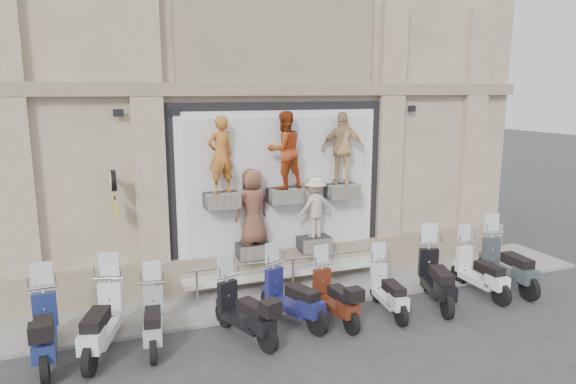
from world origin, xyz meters
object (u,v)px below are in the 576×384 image
Objects in this scene: scooter_e at (293,287)px; scooter_h at (437,268)px; clock_sign_bracket at (114,187)px; scooter_f at (335,287)px; scooter_j at (509,255)px; scooter_c at (153,309)px; scooter_g at (389,282)px; scooter_b at (101,310)px; guard_rail at (293,276)px; scooter_d at (245,301)px; scooter_i at (481,263)px; scooter_a at (43,319)px.

scooter_e is 0.94× the size of scooter_h.
scooter_f is (4.21, -2.11, -2.05)m from clock_sign_bracket.
clock_sign_bracket is 9.40m from scooter_j.
scooter_g is (4.98, -0.29, -0.03)m from scooter_c.
scooter_b is 5.92m from scooter_g.
scooter_d reaches higher than guard_rail.
scooter_g is 0.84× the size of scooter_h.
scooter_d is 1.00× the size of scooter_i.
clock_sign_bracket is at bearing 111.99° from scooter_c.
scooter_d reaches higher than scooter_f.
scooter_f is (0.31, -1.64, 0.29)m from guard_rail.
scooter_g is (1.58, -1.70, 0.26)m from guard_rail.
clock_sign_bracket is 0.55× the size of scooter_c.
scooter_b is at bearing -176.57° from scooter_g.
scooter_h reaches higher than scooter_e.
clock_sign_bracket is at bearing 165.20° from scooter_i.
scooter_f is (3.71, -0.23, 0.00)m from scooter_c.
clock_sign_bracket is at bearing 129.25° from scooter_e.
scooter_c is 7.60m from scooter_i.
scooter_d is at bearing -172.38° from scooter_g.
scooter_a is at bearing -176.21° from scooter_j.
scooter_c is at bearing -163.70° from scooter_h.
scooter_g is 0.91× the size of scooter_i.
scooter_c is at bearing -4.75° from scooter_a.
scooter_g is at bearing -19.57° from scooter_d.
scooter_d is 1.05× the size of scooter_f.
scooter_e reaches higher than scooter_d.
scooter_i is (4.20, -1.56, 0.33)m from guard_rail.
scooter_d is 2.01m from scooter_f.
scooter_a is at bearing 153.02° from scooter_d.
scooter_h is 0.99× the size of scooter_j.
scooter_h is (4.57, 0.10, 0.07)m from scooter_d.
scooter_a is 4.73m from scooter_e.
scooter_j reaches higher than scooter_h.
scooter_d is 0.92× the size of scooter_h.
scooter_g is at bearing -171.91° from scooter_j.
clock_sign_bracket is 8.58m from scooter_i.
scooter_h is at bearing 14.63° from scooter_b.
scooter_b is 1.15× the size of scooter_f.
scooter_d is 5.89m from scooter_i.
guard_rail is 5.47m from scooter_a.
clock_sign_bracket is 2.70m from scooter_b.
scooter_d is (2.21, -2.22, -2.01)m from clock_sign_bracket.
scooter_d is at bearing -173.17° from scooter_j.
scooter_a is (-5.29, -1.34, 0.37)m from guard_rail.
guard_rail is 4.49m from scooter_i.
scooter_c is 3.72m from scooter_f.
scooter_a reaches higher than scooter_e.
scooter_i is (1.32, 0.10, -0.07)m from scooter_h.
scooter_i is (7.60, -0.15, 0.04)m from scooter_c.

